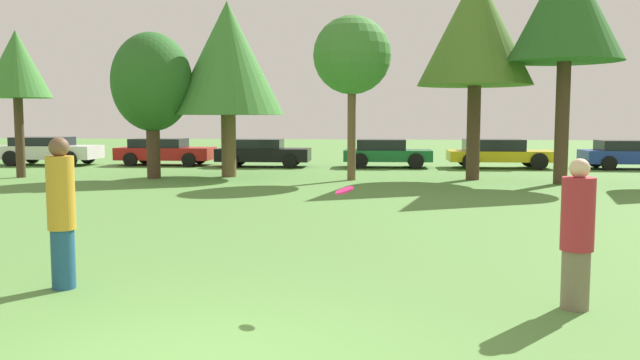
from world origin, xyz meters
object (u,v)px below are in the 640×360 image
object	(u,v)px
tree_5	(566,6)
parked_car_blue	(633,154)
parked_car_black	(262,152)
parked_car_yellow	(498,153)
tree_1	(152,83)
tree_3	(352,56)
parked_car_green	(386,152)
person_catcher	(577,234)
parked_car_white	(48,150)
frisbee	(344,190)
person_thrower	(61,212)
parked_car_red	(164,151)
tree_4	(476,29)
tree_2	(228,59)
tree_0	(16,65)

from	to	relation	value
tree_5	parked_car_blue	distance (m)	9.75
tree_5	parked_car_blue	size ratio (longest dim) A/B	1.76
parked_car_black	parked_car_yellow	xyz separation A→B (m)	(10.37, 0.26, 0.03)
tree_1	tree_3	distance (m)	7.21
tree_5	parked_car_blue	xyz separation A→B (m)	(4.72, 6.81, -5.14)
parked_car_black	parked_car_green	distance (m)	5.51
parked_car_green	person_catcher	bearing A→B (deg)	-84.69
parked_car_white	parked_car_black	distance (m)	10.03
person_catcher	frisbee	size ratio (longest dim) A/B	7.60
person_thrower	tree_3	world-z (taller)	tree_3
parked_car_black	parked_car_blue	size ratio (longest dim) A/B	0.95
person_thrower	frisbee	xyz separation A→B (m)	(3.63, -0.11, 0.33)
tree_5	parked_car_red	xyz separation A→B (m)	(-15.94, 7.01, -5.13)
parked_car_black	person_catcher	bearing A→B (deg)	-70.53
tree_4	tree_5	size ratio (longest dim) A/B	0.95
person_thrower	tree_3	size ratio (longest dim) A/B	0.34
parked_car_white	parked_car_blue	distance (m)	26.02
person_catcher	parked_car_green	distance (m)	21.42
frisbee	parked_car_blue	world-z (taller)	frisbee
tree_1	parked_car_blue	world-z (taller)	tree_1
tree_3	parked_car_yellow	xyz separation A→B (m)	(6.05, 6.07, -3.63)
tree_2	tree_5	world-z (taller)	tree_5
person_thrower	tree_2	size ratio (longest dim) A/B	0.30
tree_2	parked_car_white	xyz separation A→B (m)	(-9.75, 4.99, -3.62)
tree_4	parked_car_white	bearing A→B (deg)	164.21
parked_car_black	parked_car_green	bearing A→B (deg)	1.55
tree_5	parked_car_yellow	distance (m)	8.52
parked_car_yellow	tree_3	bearing A→B (deg)	-135.57
tree_2	person_catcher	bearing A→B (deg)	-63.53
parked_car_white	parked_car_yellow	distance (m)	20.40
tree_5	parked_car_green	bearing A→B (deg)	130.61
tree_4	parked_car_blue	xyz separation A→B (m)	(7.41, 5.54, -4.62)
parked_car_white	parked_car_yellow	bearing A→B (deg)	-0.04
tree_3	parked_car_black	world-z (taller)	tree_3
tree_3	tree_4	size ratio (longest dim) A/B	0.78
parked_car_black	parked_car_yellow	world-z (taller)	parked_car_yellow
parked_car_red	tree_0	bearing A→B (deg)	-116.22
tree_2	parked_car_blue	xyz separation A→B (m)	(16.27, 5.26, -3.68)
parked_car_black	tree_4	bearing A→B (deg)	-32.09
tree_2	frisbee	bearing A→B (deg)	-71.48
tree_5	parked_car_green	xyz separation A→B (m)	(-5.76, 6.72, -5.12)
parked_car_white	parked_car_red	world-z (taller)	parked_car_white
person_thrower	parked_car_black	bearing A→B (deg)	96.31
frisbee	parked_car_yellow	xyz separation A→B (m)	(5.30, 21.20, -0.65)
parked_car_red	parked_car_green	world-z (taller)	parked_car_green
frisbee	tree_5	size ratio (longest dim) A/B	0.03
person_thrower	parked_car_white	bearing A→B (deg)	121.17
tree_1	parked_car_white	bearing A→B (deg)	140.60
parked_car_white	parked_car_blue	world-z (taller)	parked_car_white
tree_0	parked_car_black	size ratio (longest dim) A/B	1.29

